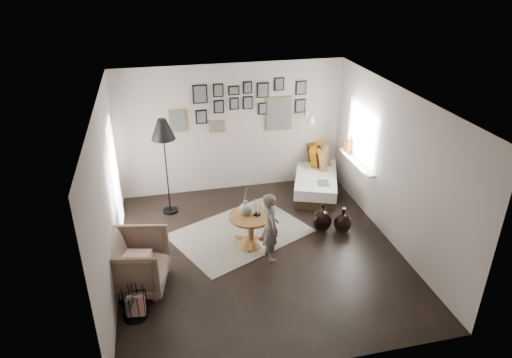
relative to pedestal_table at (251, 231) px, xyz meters
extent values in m
plane|color=black|center=(0.10, -0.25, -0.26)|extent=(4.80, 4.80, 0.00)
plane|color=gray|center=(0.10, 2.15, 1.04)|extent=(4.50, 0.00, 4.50)
plane|color=gray|center=(0.10, -2.65, 1.04)|extent=(4.50, 0.00, 4.50)
plane|color=gray|center=(-2.15, -0.25, 1.04)|extent=(0.00, 4.80, 4.80)
plane|color=gray|center=(2.35, -0.25, 1.04)|extent=(0.00, 4.80, 4.80)
plane|color=white|center=(0.10, -0.25, 2.34)|extent=(4.80, 4.80, 0.00)
plane|color=white|center=(-2.14, 0.95, 0.79)|extent=(0.00, 2.14, 2.14)
plane|color=white|center=(-2.14, 0.95, 0.79)|extent=(0.00, 1.88, 1.88)
plane|color=white|center=(-2.14, 0.95, 0.79)|extent=(0.00, 1.93, 1.93)
plane|color=white|center=(2.33, 0.95, 1.19)|extent=(0.00, 1.30, 1.30)
plane|color=white|center=(2.33, 0.95, 1.19)|extent=(0.00, 1.14, 1.14)
cube|color=white|center=(2.27, 0.95, 0.62)|extent=(0.15, 1.32, 0.04)
cylinder|color=#8C4C14|center=(2.27, 1.30, 0.78)|extent=(0.10, 0.10, 0.28)
cylinder|color=#8C4C14|center=(2.27, 1.47, 0.75)|extent=(0.08, 0.08, 0.22)
cube|color=brown|center=(-0.95, 2.14, 1.29)|extent=(0.35, 0.03, 0.45)
cube|color=black|center=(-0.95, 2.12, 1.29)|extent=(0.30, 0.01, 0.40)
cube|color=black|center=(-0.50, 2.14, 1.79)|extent=(0.28, 0.03, 0.36)
cube|color=black|center=(-0.50, 2.12, 1.79)|extent=(0.23, 0.01, 0.31)
cube|color=black|center=(-0.50, 2.14, 1.34)|extent=(0.22, 0.03, 0.28)
cube|color=black|center=(-0.50, 2.12, 1.34)|extent=(0.17, 0.01, 0.23)
cube|color=black|center=(-0.15, 2.14, 1.84)|extent=(0.20, 0.03, 0.26)
cube|color=black|center=(-0.15, 2.12, 1.84)|extent=(0.15, 0.01, 0.21)
cube|color=black|center=(-0.15, 2.14, 1.52)|extent=(0.20, 0.03, 0.26)
cube|color=black|center=(-0.15, 2.12, 1.52)|extent=(0.15, 0.01, 0.21)
cube|color=black|center=(0.15, 2.14, 1.82)|extent=(0.22, 0.03, 0.18)
cube|color=black|center=(0.15, 2.12, 1.82)|extent=(0.17, 0.01, 0.13)
cube|color=black|center=(0.15, 2.14, 1.56)|extent=(0.18, 0.03, 0.24)
cube|color=black|center=(0.15, 2.12, 1.56)|extent=(0.13, 0.01, 0.19)
cube|color=black|center=(0.42, 2.14, 1.86)|extent=(0.18, 0.03, 0.24)
cube|color=black|center=(0.42, 2.12, 1.86)|extent=(0.13, 0.01, 0.19)
cube|color=black|center=(0.42, 2.14, 1.56)|extent=(0.20, 0.03, 0.26)
cube|color=black|center=(0.42, 2.12, 1.56)|extent=(0.15, 0.01, 0.21)
cube|color=black|center=(0.72, 2.14, 1.79)|extent=(0.24, 0.03, 0.30)
cube|color=black|center=(0.72, 2.12, 1.79)|extent=(0.19, 0.01, 0.25)
cube|color=black|center=(0.72, 2.14, 1.42)|extent=(0.18, 0.03, 0.24)
cube|color=black|center=(0.72, 2.12, 1.42)|extent=(0.13, 0.01, 0.19)
cube|color=brown|center=(1.05, 2.14, 1.29)|extent=(0.55, 0.03, 0.70)
cube|color=black|center=(1.05, 2.12, 1.29)|extent=(0.50, 0.01, 0.65)
cube|color=black|center=(1.05, 2.14, 1.89)|extent=(0.20, 0.03, 0.26)
cube|color=black|center=(1.05, 2.12, 1.89)|extent=(0.15, 0.01, 0.21)
cube|color=black|center=(1.50, 2.14, 1.79)|extent=(0.22, 0.03, 0.28)
cube|color=black|center=(1.50, 2.12, 1.79)|extent=(0.17, 0.01, 0.23)
cube|color=black|center=(1.50, 2.14, 1.42)|extent=(0.22, 0.03, 0.28)
cube|color=black|center=(1.50, 2.12, 1.42)|extent=(0.17, 0.01, 0.23)
cube|color=brown|center=(-0.20, 2.14, 1.12)|extent=(0.30, 0.03, 0.24)
cube|color=black|center=(-0.20, 2.12, 1.12)|extent=(0.25, 0.01, 0.19)
cube|color=white|center=(1.65, 2.12, 1.24)|extent=(0.06, 0.04, 0.10)
cylinder|color=white|center=(1.65, 2.00, 1.26)|extent=(0.02, 0.24, 0.02)
cone|color=white|center=(1.65, 1.87, 1.20)|extent=(0.18, 0.18, 0.14)
cube|color=beige|center=(-0.10, 0.37, -0.26)|extent=(2.66, 2.34, 0.01)
cone|color=brown|center=(0.00, 0.00, -0.21)|extent=(0.54, 0.54, 0.10)
cylinder|color=brown|center=(0.00, 0.00, 0.03)|extent=(0.11, 0.11, 0.41)
cylinder|color=brown|center=(0.00, 0.00, 0.29)|extent=(0.73, 0.73, 0.04)
ellipsoid|color=black|center=(-0.08, 0.02, 0.42)|extent=(0.21, 0.21, 0.23)
cylinder|color=black|center=(-0.08, 0.02, 0.55)|extent=(0.06, 0.06, 0.04)
cylinder|color=black|center=(0.11, 0.00, 0.32)|extent=(0.12, 0.12, 0.02)
cube|color=black|center=(1.75, 1.65, -0.16)|extent=(1.33, 1.93, 0.21)
cube|color=beige|center=(1.75, 1.65, 0.04)|extent=(1.41, 2.01, 0.22)
cube|color=#A15509|center=(1.76, 2.38, 0.39)|extent=(0.33, 0.56, 0.52)
cube|color=#322310|center=(1.63, 2.29, 0.36)|extent=(0.40, 0.51, 0.47)
cube|color=brown|center=(1.88, 2.14, 0.35)|extent=(0.23, 0.46, 0.45)
cube|color=#A15509|center=(1.69, 2.01, 0.34)|extent=(0.36, 0.48, 0.43)
cube|color=brown|center=(1.84, 1.84, 0.33)|extent=(0.25, 0.42, 0.39)
cube|color=black|center=(1.70, 1.10, 0.17)|extent=(0.25, 0.31, 0.01)
imported|color=brown|center=(-1.87, -0.67, 0.15)|extent=(1.07, 1.05, 0.83)
cube|color=silver|center=(-1.84, -0.62, 0.22)|extent=(0.46, 0.46, 0.17)
cylinder|color=black|center=(-1.26, 1.43, -0.25)|extent=(0.29, 0.29, 0.03)
cylinder|color=black|center=(-1.26, 1.43, 0.56)|extent=(0.02, 0.02, 1.65)
cone|color=black|center=(-1.26, 1.43, 1.40)|extent=(0.43, 0.43, 0.37)
cube|color=black|center=(-1.90, -1.31, -0.07)|extent=(0.25, 0.18, 0.32)
cube|color=silver|center=(-1.87, -1.33, -0.07)|extent=(0.24, 0.11, 0.32)
ellipsoid|color=black|center=(1.31, 0.13, -0.06)|extent=(0.36, 0.36, 0.41)
cylinder|color=black|center=(1.31, 0.13, 0.21)|extent=(0.06, 0.06, 0.13)
ellipsoid|color=black|center=(1.66, 0.01, -0.08)|extent=(0.31, 0.31, 0.36)
cylinder|color=black|center=(1.66, 0.01, 0.16)|extent=(0.06, 0.06, 0.13)
imported|color=#564E44|center=(0.22, -0.43, 0.32)|extent=(0.33, 0.46, 1.17)
camera|label=1|loc=(-1.36, -6.29, 4.19)|focal=32.00mm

